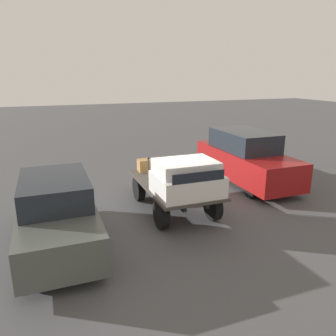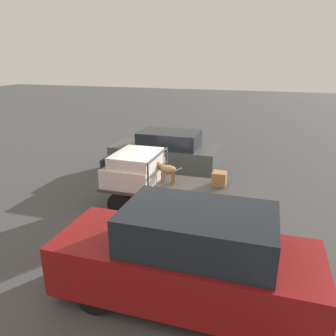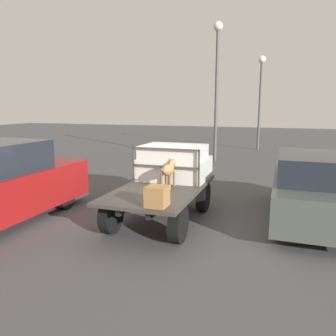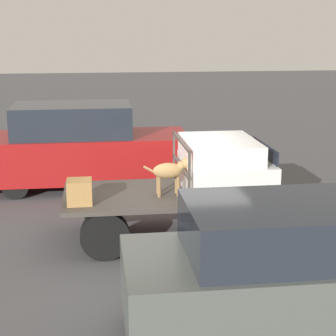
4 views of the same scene
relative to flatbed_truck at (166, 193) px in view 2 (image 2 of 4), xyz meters
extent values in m
plane|color=#474749|center=(0.00, 0.00, -0.63)|extent=(80.00, 80.00, 0.00)
cylinder|color=black|center=(1.16, 0.81, -0.21)|extent=(0.83, 0.24, 0.83)
cylinder|color=black|center=(1.16, -0.81, -0.21)|extent=(0.83, 0.24, 0.83)
cylinder|color=black|center=(-1.16, 0.81, -0.21)|extent=(0.83, 0.24, 0.83)
cylinder|color=black|center=(-1.16, -0.81, -0.21)|extent=(0.83, 0.24, 0.83)
cube|color=black|center=(0.00, 0.34, 0.09)|extent=(3.43, 0.10, 0.18)
cube|color=black|center=(0.00, -0.34, 0.09)|extent=(3.43, 0.10, 0.18)
cube|color=#3D3833|center=(0.00, 0.00, 0.22)|extent=(3.73, 1.94, 0.08)
cube|color=silver|center=(1.07, 0.00, 0.56)|extent=(1.49, 1.82, 0.59)
cube|color=silver|center=(0.95, 0.00, 1.03)|extent=(1.27, 1.67, 0.36)
cube|color=black|center=(1.80, 0.00, 0.98)|extent=(0.02, 1.49, 0.27)
cube|color=#3D3833|center=(0.25, 0.89, 0.74)|extent=(0.04, 0.04, 0.95)
cube|color=#3D3833|center=(0.25, -0.89, 0.74)|extent=(0.04, 0.04, 0.95)
cube|color=#3D3833|center=(0.25, 0.00, 1.19)|extent=(0.04, 1.78, 0.04)
cube|color=#3D3833|center=(0.25, 0.00, 0.74)|extent=(0.04, 1.78, 0.04)
cylinder|color=brown|center=(0.16, -0.07, 0.44)|extent=(0.06, 0.06, 0.36)
cylinder|color=brown|center=(0.16, -0.28, 0.44)|extent=(0.06, 0.06, 0.36)
cylinder|color=brown|center=(-0.17, -0.07, 0.44)|extent=(0.06, 0.06, 0.36)
cylinder|color=brown|center=(-0.17, -0.28, 0.44)|extent=(0.06, 0.06, 0.36)
ellipsoid|color=olive|center=(-0.01, -0.17, 0.71)|extent=(0.54, 0.28, 0.28)
sphere|color=brown|center=(0.14, -0.17, 0.66)|extent=(0.13, 0.13, 0.13)
cylinder|color=olive|center=(0.22, -0.17, 0.78)|extent=(0.20, 0.15, 0.19)
sphere|color=olive|center=(0.32, -0.17, 0.83)|extent=(0.20, 0.20, 0.20)
cone|color=brown|center=(0.41, -0.17, 0.82)|extent=(0.11, 0.11, 0.11)
cone|color=olive|center=(0.31, -0.12, 0.92)|extent=(0.06, 0.08, 0.10)
cone|color=olive|center=(0.31, -0.23, 0.92)|extent=(0.06, 0.08, 0.10)
cylinder|color=olive|center=(-0.33, -0.17, 0.74)|extent=(0.23, 0.04, 0.16)
cube|color=olive|center=(-1.55, -0.48, 0.47)|extent=(0.42, 0.42, 0.42)
cylinder|color=black|center=(2.54, -2.79, -0.33)|extent=(0.60, 0.20, 0.60)
cylinder|color=black|center=(2.54, -4.29, -0.33)|extent=(0.60, 0.20, 0.60)
cylinder|color=black|center=(-0.16, -2.79, -0.33)|extent=(0.60, 0.20, 0.60)
cylinder|color=black|center=(-0.16, -4.29, -0.33)|extent=(0.60, 0.20, 0.60)
cube|color=#474C47|center=(1.19, -3.54, 0.06)|extent=(4.35, 1.77, 0.87)
cube|color=#1E232B|center=(0.97, -3.54, 0.81)|extent=(2.39, 1.60, 0.63)
cylinder|color=black|center=(0.02, 4.51, -0.33)|extent=(0.60, 0.20, 0.60)
cylinder|color=black|center=(0.02, 2.92, -0.33)|extent=(0.60, 0.20, 0.60)
cylinder|color=black|center=(-3.09, 2.92, -0.33)|extent=(0.60, 0.20, 0.60)
cube|color=maroon|center=(-1.54, 3.72, 0.14)|extent=(5.01, 1.88, 1.03)
cube|color=#1E232B|center=(-1.79, 3.72, 1.03)|extent=(2.76, 1.69, 0.74)
camera|label=1|loc=(9.09, -3.60, 3.53)|focal=35.00mm
camera|label=2|loc=(-2.82, 8.92, 4.01)|focal=35.00mm
camera|label=3|loc=(-7.48, -2.80, 2.25)|focal=35.00mm
camera|label=4|loc=(-1.27, -9.67, 3.15)|focal=60.00mm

